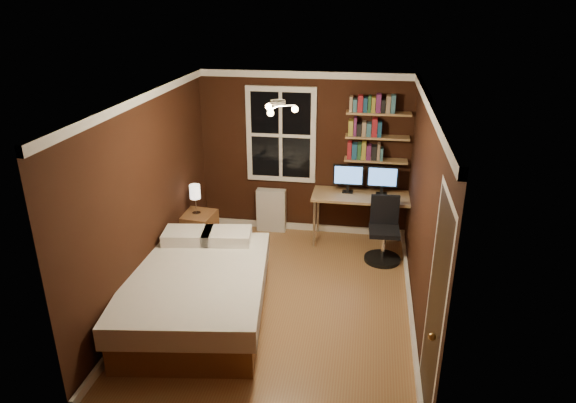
# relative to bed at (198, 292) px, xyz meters

# --- Properties ---
(floor) EXTENTS (4.20, 4.20, 0.00)m
(floor) POSITION_rel_bed_xyz_m (0.90, 0.48, -0.31)
(floor) COLOR brown
(floor) RESTS_ON ground
(wall_back) EXTENTS (3.20, 0.04, 2.50)m
(wall_back) POSITION_rel_bed_xyz_m (0.90, 2.58, 0.94)
(wall_back) COLOR black
(wall_back) RESTS_ON ground
(wall_left) EXTENTS (0.04, 4.20, 2.50)m
(wall_left) POSITION_rel_bed_xyz_m (-0.70, 0.48, 0.94)
(wall_left) COLOR black
(wall_left) RESTS_ON ground
(wall_right) EXTENTS (0.04, 4.20, 2.50)m
(wall_right) POSITION_rel_bed_xyz_m (2.50, 0.48, 0.94)
(wall_right) COLOR black
(wall_right) RESTS_ON ground
(ceiling) EXTENTS (3.20, 4.20, 0.02)m
(ceiling) POSITION_rel_bed_xyz_m (0.90, 0.48, 2.19)
(ceiling) COLOR white
(ceiling) RESTS_ON wall_back
(window) EXTENTS (1.06, 0.06, 1.46)m
(window) POSITION_rel_bed_xyz_m (0.55, 2.54, 1.24)
(window) COLOR white
(window) RESTS_ON wall_back
(door) EXTENTS (0.03, 0.82, 2.05)m
(door) POSITION_rel_bed_xyz_m (2.49, -1.07, 0.71)
(door) COLOR black
(door) RESTS_ON ground
(door_knob) EXTENTS (0.06, 0.06, 0.06)m
(door_knob) POSITION_rel_bed_xyz_m (2.45, -1.37, 0.69)
(door_knob) COLOR #BA8740
(door_knob) RESTS_ON door
(ceiling_fixture) EXTENTS (0.44, 0.44, 0.18)m
(ceiling_fixture) POSITION_rel_bed_xyz_m (0.90, 0.38, 2.09)
(ceiling_fixture) COLOR beige
(ceiling_fixture) RESTS_ON ceiling
(bookshelf_lower) EXTENTS (0.92, 0.22, 0.03)m
(bookshelf_lower) POSITION_rel_bed_xyz_m (1.98, 2.46, 0.94)
(bookshelf_lower) COLOR #A1784E
(bookshelf_lower) RESTS_ON wall_back
(books_row_lower) EXTENTS (0.48, 0.16, 0.23)m
(books_row_lower) POSITION_rel_bed_xyz_m (1.98, 2.46, 1.07)
(books_row_lower) COLOR maroon
(books_row_lower) RESTS_ON bookshelf_lower
(bookshelf_middle) EXTENTS (0.92, 0.22, 0.03)m
(bookshelf_middle) POSITION_rel_bed_xyz_m (1.98, 2.46, 1.29)
(bookshelf_middle) COLOR #A1784E
(bookshelf_middle) RESTS_ON wall_back
(books_row_middle) EXTENTS (0.42, 0.16, 0.23)m
(books_row_middle) POSITION_rel_bed_xyz_m (1.98, 2.46, 1.42)
(books_row_middle) COLOR navy
(books_row_middle) RESTS_ON bookshelf_middle
(bookshelf_upper) EXTENTS (0.92, 0.22, 0.03)m
(bookshelf_upper) POSITION_rel_bed_xyz_m (1.98, 2.46, 1.64)
(bookshelf_upper) COLOR #A1784E
(bookshelf_upper) RESTS_ON wall_back
(books_row_upper) EXTENTS (0.60, 0.16, 0.23)m
(books_row_upper) POSITION_rel_bed_xyz_m (1.98, 2.46, 1.77)
(books_row_upper) COLOR #265A32
(books_row_upper) RESTS_ON bookshelf_upper
(bed) EXTENTS (1.83, 2.34, 0.73)m
(bed) POSITION_rel_bed_xyz_m (0.00, 0.00, 0.00)
(bed) COLOR brown
(bed) RESTS_ON ground
(nightstand) EXTENTS (0.53, 0.53, 0.60)m
(nightstand) POSITION_rel_bed_xyz_m (-0.52, 1.57, -0.01)
(nightstand) COLOR brown
(nightstand) RESTS_ON ground
(bedside_lamp) EXTENTS (0.15, 0.15, 0.44)m
(bedside_lamp) POSITION_rel_bed_xyz_m (-0.52, 1.57, 0.51)
(bedside_lamp) COLOR #F0E0CC
(bedside_lamp) RESTS_ON nightstand
(radiator) EXTENTS (0.46, 0.16, 0.69)m
(radiator) POSITION_rel_bed_xyz_m (0.40, 2.46, 0.03)
(radiator) COLOR silver
(radiator) RESTS_ON ground
(desk) EXTENTS (1.62, 0.61, 0.77)m
(desk) POSITION_rel_bed_xyz_m (1.88, 2.25, 0.39)
(desk) COLOR #A1784E
(desk) RESTS_ON ground
(monitor_left) EXTENTS (0.46, 0.12, 0.43)m
(monitor_left) POSITION_rel_bed_xyz_m (1.59, 2.33, 0.67)
(monitor_left) COLOR black
(monitor_left) RESTS_ON desk
(monitor_right) EXTENTS (0.46, 0.12, 0.43)m
(monitor_right) POSITION_rel_bed_xyz_m (2.09, 2.33, 0.67)
(monitor_right) COLOR black
(monitor_right) RESTS_ON desk
(desk_lamp) EXTENTS (0.14, 0.32, 0.44)m
(desk_lamp) POSITION_rel_bed_xyz_m (2.58, 2.06, 0.68)
(desk_lamp) COLOR silver
(desk_lamp) RESTS_ON desk
(office_chair) EXTENTS (0.51, 0.51, 0.93)m
(office_chair) POSITION_rel_bed_xyz_m (2.14, 1.75, 0.03)
(office_chair) COLOR black
(office_chair) RESTS_ON ground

